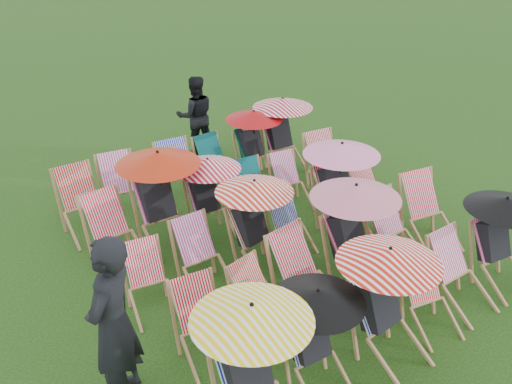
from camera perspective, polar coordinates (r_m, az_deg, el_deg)
ground at (r=8.40m, az=2.32°, el=-6.42°), size 100.00×100.00×0.00m
deckchair_0 at (r=5.64m, az=-0.19°, el=-17.17°), size 1.18×1.23×1.40m
deckchair_1 at (r=6.12m, az=6.19°, el=-14.40°), size 1.00×1.05×1.18m
deckchair_2 at (r=6.54m, az=13.17°, el=-10.80°), size 1.15×1.22×1.37m
deckchair_3 at (r=7.22m, az=17.16°, el=-10.30°), size 0.69×0.85×0.82m
deckchair_4 at (r=7.69m, az=19.98°, el=-7.72°), size 0.63×0.87×0.93m
deckchair_5 at (r=8.19m, az=23.40°, el=-4.50°), size 1.05×1.11×1.24m
deckchair_6 at (r=6.53m, az=-5.09°, el=-13.21°), size 0.70×0.90×0.90m
deckchair_7 at (r=6.89m, az=0.77°, el=-10.81°), size 0.70×0.87×0.85m
deckchair_8 at (r=7.14m, az=5.29°, el=-8.42°), size 0.79×1.02×1.03m
deckchair_9 at (r=7.62m, az=10.07°, el=-4.14°), size 1.19×1.29×1.41m
deckchair_10 at (r=8.27m, az=13.96°, el=-3.86°), size 0.67×0.92×0.98m
deckchair_11 at (r=8.84m, az=17.10°, el=-1.98°), size 0.83×1.04×1.01m
deckchair_12 at (r=7.30m, az=-10.60°, el=-8.84°), size 0.69×0.86×0.84m
deckchair_13 at (r=7.58m, az=-5.25°, el=-6.53°), size 0.62×0.86×0.92m
deckchair_14 at (r=7.85m, az=0.15°, el=-3.16°), size 1.08×1.18×1.29m
deckchair_15 at (r=8.41m, az=3.48°, el=-3.08°), size 0.60×0.80×0.82m
deckchair_16 at (r=8.81m, az=8.52°, el=0.60°), size 1.18×1.24×1.39m
deckchair_17 at (r=9.32m, az=11.64°, el=0.13°), size 0.69×0.92×0.95m
deckchair_18 at (r=8.23m, az=-13.93°, el=-3.98°), size 0.69×0.94×1.00m
deckchair_19 at (r=8.40m, az=-9.44°, el=-0.65°), size 1.23×1.28×1.45m
deckchair_20 at (r=8.67m, az=-4.69°, el=-0.38°), size 1.01×1.06×1.20m
deckchair_21 at (r=9.18m, az=-0.11°, el=0.06°), size 0.70×0.89×0.88m
deckchair_22 at (r=9.56m, az=3.53°, el=1.02°), size 0.66×0.84×0.84m
deckchair_23 at (r=10.06m, az=7.34°, el=2.76°), size 0.78×0.99×0.99m
deckchair_24 at (r=9.09m, az=-16.84°, el=-1.13°), size 0.69×0.94×1.00m
deckchair_25 at (r=9.39m, az=-13.20°, el=0.26°), size 0.80×1.00×0.99m
deckchair_26 at (r=9.67m, az=-7.45°, el=1.70°), size 0.75×0.98×1.00m
deckchair_27 at (r=10.12m, az=-3.89°, el=2.81°), size 0.60×0.83×0.90m
deckchair_28 at (r=10.44m, az=-0.04°, el=4.91°), size 1.04×1.10×1.24m
deckchair_29 at (r=10.78m, az=2.74°, el=5.96°), size 1.13×1.18×1.34m
person_left at (r=5.89m, az=-14.11°, el=-12.64°), size 0.85×0.81×1.96m
person_rear at (r=11.44m, az=-6.06°, el=7.62°), size 0.93×0.83×1.59m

